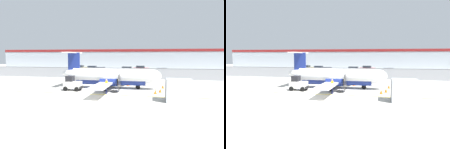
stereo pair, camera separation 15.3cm
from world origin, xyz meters
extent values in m
plane|color=#BCB7AD|center=(0.00, 0.00, 0.00)|extent=(140.00, 140.00, 0.00)
cube|color=yellow|center=(0.00, 2.00, 0.00)|extent=(84.00, 0.20, 0.01)
cube|color=gray|center=(0.00, 18.00, 1.00)|extent=(98.00, 0.04, 2.00)
cylinder|color=slate|center=(0.00, 18.00, 2.05)|extent=(98.00, 0.10, 0.10)
cube|color=#38383A|center=(0.00, 29.50, 0.06)|extent=(98.00, 17.00, 0.12)
cube|color=#A8B2BC|center=(0.00, 48.00, 3.25)|extent=(91.00, 8.00, 6.50)
cube|color=maroon|center=(0.00, 44.00, 6.10)|extent=(91.00, 0.20, 0.80)
cylinder|color=white|center=(1.01, 6.47, 1.75)|extent=(10.45, 1.92, 1.90)
ellipsoid|color=white|center=(6.50, 6.46, 1.75)|extent=(2.42, 1.81, 1.80)
ellipsoid|color=white|center=(-4.48, 6.49, 1.95)|extent=(2.95, 1.05, 1.05)
cylinder|color=navy|center=(1.01, 6.47, 1.23)|extent=(9.38, 1.50, 1.48)
cube|color=white|center=(1.11, 6.47, 1.18)|extent=(1.64, 16.00, 0.18)
cylinder|color=navy|center=(1.32, 9.07, 1.18)|extent=(2.20, 0.91, 0.90)
cone|color=black|center=(2.47, 9.07, 1.18)|extent=(0.45, 0.44, 0.44)
cylinder|color=#262626|center=(2.62, 9.07, 1.18)|extent=(0.05, 2.10, 2.10)
cylinder|color=navy|center=(1.30, 3.87, 1.18)|extent=(2.20, 0.91, 0.90)
cone|color=black|center=(2.45, 3.87, 1.18)|extent=(0.45, 0.44, 0.44)
cylinder|color=#262626|center=(2.60, 3.87, 1.18)|extent=(0.05, 2.10, 2.10)
cube|color=navy|center=(-4.22, 6.49, 3.30)|extent=(1.70, 0.18, 3.10)
cube|color=white|center=(-4.35, 6.49, 4.85)|extent=(1.11, 4.80, 0.14)
cylinder|color=#59595B|center=(4.69, 6.47, 0.79)|extent=(0.14, 0.14, 0.97)
cylinder|color=black|center=(4.69, 6.47, 0.30)|extent=(0.60, 0.22, 0.60)
cylinder|color=#59595B|center=(0.71, 8.69, 0.83)|extent=(0.14, 0.14, 0.90)
cylinder|color=black|center=(0.71, 8.69, 0.38)|extent=(0.76, 0.22, 0.76)
cylinder|color=#59595B|center=(0.70, 4.27, 0.83)|extent=(0.14, 0.14, 0.90)
cylinder|color=black|center=(0.70, 4.27, 0.38)|extent=(0.76, 0.22, 0.76)
cube|color=silver|center=(-3.41, 3.94, 0.73)|extent=(2.20, 1.11, 0.90)
cube|color=black|center=(-3.76, 3.94, 1.53)|extent=(0.90, 1.00, 0.70)
cube|color=black|center=(-2.26, 3.93, 0.43)|extent=(0.16, 1.10, 0.30)
cylinder|color=black|center=(-2.66, 4.53, 0.28)|extent=(0.56, 0.18, 0.56)
cylinder|color=black|center=(-2.66, 3.33, 0.28)|extent=(0.56, 0.18, 0.56)
cylinder|color=black|center=(-4.16, 4.54, 0.28)|extent=(0.56, 0.18, 0.56)
cylinder|color=black|center=(-4.16, 3.34, 0.28)|extent=(0.56, 0.18, 0.56)
cylinder|color=#191E4C|center=(1.28, 2.78, 0.42)|extent=(0.16, 0.16, 0.85)
cylinder|color=#191E4C|center=(1.28, 2.58, 0.42)|extent=(0.16, 0.16, 0.85)
cylinder|color=yellow|center=(1.28, 2.68, 1.15)|extent=(0.35, 0.35, 0.60)
cylinder|color=yellow|center=(1.29, 2.90, 1.18)|extent=(0.10, 0.10, 0.55)
cylinder|color=yellow|center=(1.27, 2.46, 1.18)|extent=(0.10, 0.10, 0.55)
sphere|color=tan|center=(1.28, 2.68, 1.59)|extent=(0.22, 0.22, 0.22)
cube|color=#B7BCC1|center=(9.00, 0.03, 1.10)|extent=(2.40, 2.00, 2.20)
cube|color=#333338|center=(9.00, 0.03, 1.10)|extent=(2.44, 0.08, 2.20)
cube|color=orange|center=(3.06, 9.26, 0.02)|extent=(0.36, 0.36, 0.04)
cone|color=orange|center=(3.06, 9.26, 0.34)|extent=(0.28, 0.28, 0.60)
cylinder|color=white|center=(3.06, 9.26, 0.42)|extent=(0.17, 0.17, 0.08)
cube|color=orange|center=(7.98, 7.80, 0.02)|extent=(0.36, 0.36, 0.04)
cone|color=orange|center=(7.98, 7.80, 0.34)|extent=(0.28, 0.28, 0.60)
cylinder|color=white|center=(7.98, 7.80, 0.42)|extent=(0.17, 0.17, 0.08)
cube|color=orange|center=(6.91, 3.61, 0.02)|extent=(0.36, 0.36, 0.04)
cone|color=orange|center=(6.91, 3.61, 0.34)|extent=(0.28, 0.28, 0.60)
cylinder|color=white|center=(6.91, 3.61, 0.42)|extent=(0.17, 0.17, 0.08)
cube|color=orange|center=(7.50, 4.69, 0.02)|extent=(0.36, 0.36, 0.04)
cone|color=orange|center=(7.50, 4.69, 0.34)|extent=(0.28, 0.28, 0.60)
cylinder|color=white|center=(7.50, 4.69, 0.42)|extent=(0.17, 0.17, 0.08)
cube|color=#B28C19|center=(-13.76, 34.54, 0.74)|extent=(4.30, 1.97, 0.80)
cube|color=#262D38|center=(-13.91, 34.55, 1.42)|extent=(2.30, 1.70, 0.56)
cylinder|color=black|center=(-12.30, 35.35, 0.42)|extent=(0.61, 0.24, 0.60)
cylinder|color=black|center=(-12.42, 33.55, 0.42)|extent=(0.61, 0.24, 0.60)
cylinder|color=black|center=(-15.10, 35.53, 0.42)|extent=(0.61, 0.24, 0.60)
cylinder|color=black|center=(-15.21, 33.73, 0.42)|extent=(0.61, 0.24, 0.60)
cube|color=black|center=(-9.07, 31.84, 0.74)|extent=(4.35, 2.12, 0.80)
cube|color=#262D38|center=(-9.22, 31.83, 1.42)|extent=(2.35, 1.78, 0.56)
cylinder|color=black|center=(-7.77, 32.88, 0.42)|extent=(0.62, 0.26, 0.60)
cylinder|color=black|center=(-7.59, 31.09, 0.42)|extent=(0.62, 0.26, 0.60)
cylinder|color=black|center=(-10.56, 32.59, 0.42)|extent=(0.62, 0.26, 0.60)
cylinder|color=black|center=(-10.37, 30.80, 0.42)|extent=(0.62, 0.26, 0.60)
cube|color=navy|center=(-5.93, 26.79, 0.74)|extent=(4.36, 2.14, 0.80)
cube|color=#262D38|center=(-5.78, 26.77, 1.42)|extent=(2.36, 1.79, 0.56)
cylinder|color=black|center=(-7.42, 26.05, 0.42)|extent=(0.62, 0.26, 0.60)
cylinder|color=black|center=(-7.22, 27.84, 0.42)|extent=(0.62, 0.26, 0.60)
cylinder|color=black|center=(-4.63, 25.75, 0.42)|extent=(0.62, 0.26, 0.60)
cylinder|color=black|center=(-4.44, 27.53, 0.42)|extent=(0.62, 0.26, 0.60)
cube|color=#B28C19|center=(0.55, 30.09, 0.74)|extent=(4.38, 2.23, 0.80)
cube|color=#262D38|center=(0.41, 30.11, 1.42)|extent=(2.38, 1.83, 0.56)
cylinder|color=black|center=(2.06, 30.80, 0.42)|extent=(0.62, 0.28, 0.60)
cylinder|color=black|center=(1.83, 29.02, 0.42)|extent=(0.62, 0.28, 0.60)
cylinder|color=black|center=(-0.72, 31.16, 0.42)|extent=(0.62, 0.28, 0.60)
cylinder|color=black|center=(-0.95, 29.38, 0.42)|extent=(0.62, 0.28, 0.60)
cube|color=red|center=(3.72, 34.79, 0.74)|extent=(4.32, 2.04, 0.80)
cube|color=#262D38|center=(3.57, 34.80, 1.42)|extent=(2.32, 1.73, 0.56)
cylinder|color=black|center=(5.19, 35.57, 0.42)|extent=(0.61, 0.25, 0.60)
cylinder|color=black|center=(5.05, 33.77, 0.42)|extent=(0.61, 0.25, 0.60)
cylinder|color=black|center=(2.40, 35.80, 0.42)|extent=(0.61, 0.25, 0.60)
cylinder|color=black|center=(2.26, 34.00, 0.42)|extent=(0.61, 0.25, 0.60)
cube|color=black|center=(8.62, 25.70, 0.74)|extent=(4.24, 1.81, 0.80)
cube|color=#262D38|center=(8.77, 25.69, 1.42)|extent=(2.24, 1.62, 0.56)
cylinder|color=black|center=(7.20, 24.83, 0.42)|extent=(0.60, 0.22, 0.60)
cylinder|color=black|center=(7.25, 26.63, 0.42)|extent=(0.60, 0.22, 0.60)
cylinder|color=black|center=(10.00, 24.76, 0.42)|extent=(0.60, 0.22, 0.60)
cylinder|color=black|center=(10.05, 26.56, 0.42)|extent=(0.60, 0.22, 0.60)
cube|color=#19662D|center=(14.53, 23.15, 0.74)|extent=(4.28, 1.92, 0.80)
cube|color=#262D38|center=(14.38, 23.15, 1.42)|extent=(2.28, 1.67, 0.56)
cylinder|color=black|center=(15.97, 23.97, 0.42)|extent=(0.61, 0.23, 0.60)
cylinder|color=black|center=(15.88, 22.17, 0.42)|extent=(0.61, 0.23, 0.60)
cylinder|color=black|center=(13.18, 24.12, 0.42)|extent=(0.61, 0.23, 0.60)
cylinder|color=black|center=(13.08, 22.32, 0.42)|extent=(0.61, 0.23, 0.60)
camera|label=1|loc=(6.34, -19.82, 4.44)|focal=32.00mm
camera|label=2|loc=(6.49, -19.79, 4.44)|focal=32.00mm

